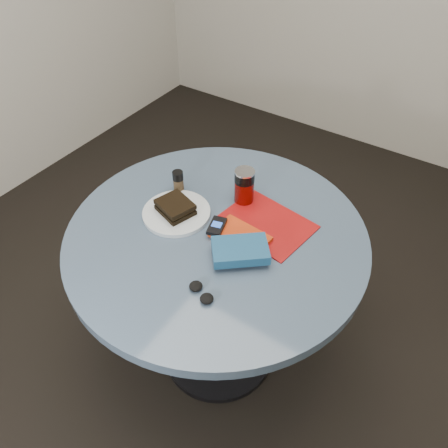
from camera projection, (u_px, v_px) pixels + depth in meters
The scene contains 11 objects.
ground at pixel (218, 351), 1.96m from camera, with size 4.00×4.00×0.00m, color black.
table at pixel (217, 264), 1.55m from camera, with size 1.00×1.00×0.75m.
plate at pixel (177, 213), 1.50m from camera, with size 0.23×0.23×0.01m, color silver.
sandwich at pixel (175, 207), 1.48m from camera, with size 0.14×0.13×0.04m.
soda_can at pixel (244, 186), 1.51m from camera, with size 0.09×0.09×0.13m.
pepper_grinder at pixel (178, 182), 1.56m from camera, with size 0.04×0.04×0.09m.
magazine at pixel (266, 223), 1.47m from camera, with size 0.29×0.22×0.01m, color maroon.
red_book at pixel (240, 237), 1.41m from camera, with size 0.18×0.12×0.01m, color #AB2E0D.
novel at pixel (240, 250), 1.33m from camera, with size 0.17×0.11×0.03m, color navy.
mp3_player at pixel (217, 226), 1.42m from camera, with size 0.07×0.09×0.01m.
headphones at pixel (201, 292), 1.25m from camera, with size 0.10×0.07×0.02m.
Camera 1 is at (0.59, -0.85, 1.76)m, focal length 35.00 mm.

